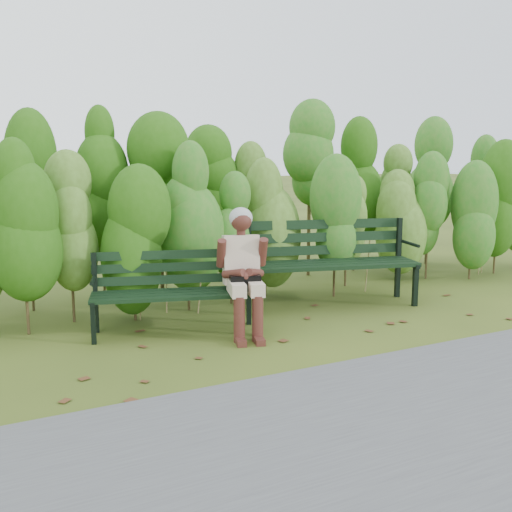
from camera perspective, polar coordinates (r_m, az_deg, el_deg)
name	(u,v)px	position (r m, az deg, el deg)	size (l,w,h in m)	color
ground	(272,336)	(5.93, 1.56, -7.67)	(80.00, 80.00, 0.00)	#384517
footpath	(433,424)	(4.26, 16.50, -15.12)	(60.00, 2.50, 0.01)	#474749
hedge_band	(199,197)	(7.37, -5.43, 5.65)	(11.04, 1.67, 2.42)	#47381E
leaf_litter	(228,339)	(5.85, -2.69, -7.90)	(5.43, 2.00, 0.01)	#57321A
bench_left	(174,285)	(6.04, -7.79, -2.76)	(1.70, 0.97, 0.81)	black
bench_right	(329,255)	(7.15, 6.99, 0.09)	(2.09, 1.14, 1.00)	black
seated_woman	(243,264)	(5.90, -1.25, -0.80)	(0.55, 0.79, 1.25)	beige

